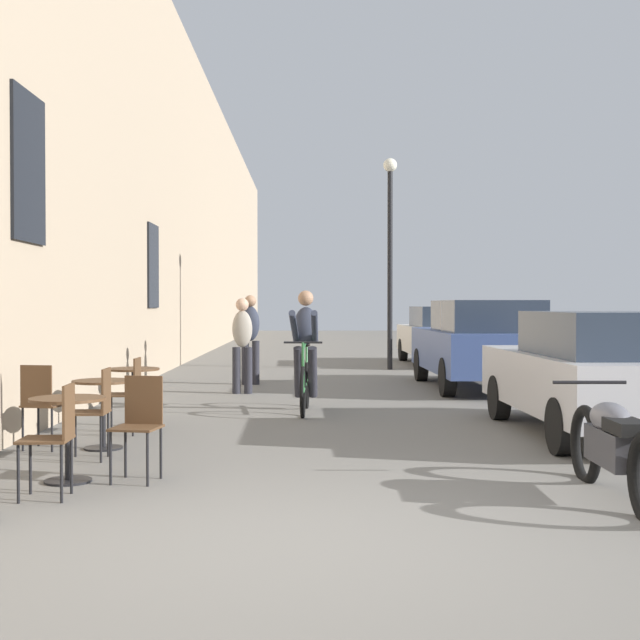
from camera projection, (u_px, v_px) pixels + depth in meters
The scene contains 18 objects.
ground_plane at pixel (312, 541), 5.46m from camera, with size 88.00×88.00×0.00m, color slate.
building_facade_left at pixel (157, 181), 19.33m from camera, with size 0.54×68.00×8.58m.
cafe_table_near at pixel (68, 421), 7.28m from camera, with size 0.64×0.64×0.72m.
cafe_chair_near_toward_street at pixel (55, 432), 6.67m from camera, with size 0.40×0.40×0.89m.
cafe_chair_near_toward_wall at pixel (139, 420), 7.36m from camera, with size 0.44×0.44×0.89m.
cafe_table_mid at pixel (103, 399), 8.95m from camera, with size 0.64×0.64×0.72m.
cafe_chair_mid_toward_street at pixel (41, 400), 8.87m from camera, with size 0.44×0.44×0.89m.
cafe_chair_mid_toward_wall at pixel (96, 407), 8.33m from camera, with size 0.39×0.39×0.89m.
cafe_table_far at pixel (133, 384), 10.63m from camera, with size 0.64×0.64×0.72m.
cafe_chair_far_toward_street at pixel (128, 390), 9.97m from camera, with size 0.38×0.38×0.89m.
cyclist_on_bicycle at pixel (305, 354), 12.11m from camera, with size 0.52×1.76×1.74m.
pedestrian_near at pixel (242, 340), 14.50m from camera, with size 0.34×0.24×1.62m.
pedestrian_mid at pixel (250, 334), 16.15m from camera, with size 0.34×0.24×1.69m.
street_lamp at pixel (390, 236), 19.88m from camera, with size 0.32×0.32×4.90m.
parked_car_nearest at pixel (595, 372), 9.80m from camera, with size 1.75×4.05×1.43m.
parked_car_second at pixel (481, 343), 15.37m from camera, with size 1.94×4.47×1.58m.
parked_car_third at pixel (441, 334), 21.50m from camera, with size 1.82×4.14×1.46m.
parked_motorcycle at pixel (615, 447), 6.63m from camera, with size 0.62×2.15×0.92m.
Camera 1 is at (-0.02, -5.43, 1.51)m, focal length 48.16 mm.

